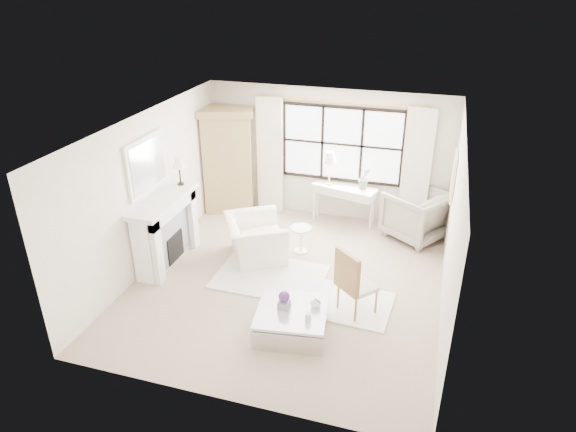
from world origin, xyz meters
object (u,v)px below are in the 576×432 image
Objects in this scene: armoire at (228,159)px; console_table at (344,204)px; club_armchair at (255,239)px; coffee_table at (292,321)px.

armoire is 1.63× the size of console_table.
armoire is 2.61m from console_table.
armoire is at bearing 4.65° from club_armchair.
console_table is at bearing -16.38° from armoire.
console_table is 1.20× the size of club_armchair.
coffee_table is (1.24, -1.87, -0.19)m from club_armchair.
armoire reaches higher than console_table.
console_table is (2.50, 0.08, -0.74)m from armoire.
armoire reaches higher than coffee_table.
console_table is at bearing 81.84° from coffee_table.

